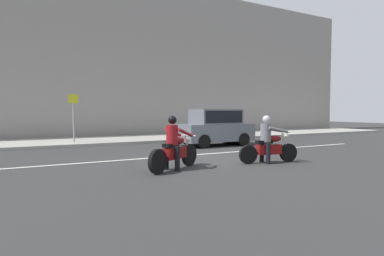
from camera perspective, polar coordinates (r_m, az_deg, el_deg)
ground_plane at (r=11.49m, az=3.21°, el=-5.42°), size 80.00×80.00×0.00m
sidewalk_slab at (r=18.75m, az=-9.51°, el=-1.97°), size 40.00×4.40×0.14m
building_facade at (r=22.22m, az=-12.46°, el=12.17°), size 40.00×1.40×10.49m
lane_marking_stripe at (r=12.15m, az=0.07°, el=-4.94°), size 18.00×0.14×0.01m
motorcycle_with_rider_gray at (r=10.54m, az=13.79°, el=-2.77°), size 2.09×0.76×1.56m
motorcycle_with_rider_crimson at (r=9.08m, az=-3.26°, el=-3.59°), size 2.00×1.20×1.57m
parked_hatchback_slate_gray at (r=15.50m, az=4.32°, el=0.21°), size 3.62×1.76×1.80m
street_sign_post at (r=16.81m, az=-20.84°, el=2.61°), size 0.44×0.08×2.44m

